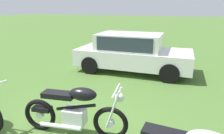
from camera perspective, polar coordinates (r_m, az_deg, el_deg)
name	(u,v)px	position (r m, az deg, el deg)	size (l,w,h in m)	color
motorcycle_black	(75,111)	(3.87, -10.64, -12.37)	(2.05, 0.80, 1.02)	black
car_white	(132,51)	(7.57, 5.62, 4.69)	(4.35, 2.16, 1.43)	silver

